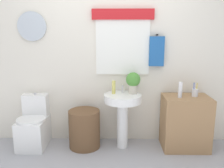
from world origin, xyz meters
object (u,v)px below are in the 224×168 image
Objects in this scene: pedestal_sink at (123,108)px; potted_plant at (133,81)px; toilet at (34,126)px; toothbrush_cup at (195,93)px; lotion_bottle at (180,90)px; laundry_hamper at (84,129)px; wooden_cabinet at (185,122)px; soap_bottle at (114,87)px.

pedestal_sink is 0.39m from potted_plant.
toilet is 2.24m from toothbrush_cup.
lotion_bottle is (1.97, -0.07, 0.55)m from toilet.
wooden_cabinet reaches higher than laundry_hamper.
wooden_cabinet is 0.91m from potted_plant.
pedestal_sink reaches higher than toilet.
pedestal_sink is 4.24× the size of soap_bottle.
lotion_bottle is (0.87, -0.09, -0.01)m from soap_bottle.
toilet is 3.51× the size of lotion_bottle.
lotion_bottle is (-0.11, -0.04, 0.47)m from wooden_cabinet.
toilet is 1.39× the size of laundry_hamper.
potted_plant is (0.26, 0.01, 0.08)m from soap_bottle.
lotion_bottle reaches higher than laundry_hamper.
laundry_hamper is at bearing -180.00° from pedestal_sink.
potted_plant reaches higher than wooden_cabinet.
pedestal_sink is at bearing 176.93° from lotion_bottle.
laundry_hamper is 2.96× the size of soap_bottle.
toothbrush_cup is (0.96, 0.02, 0.22)m from pedestal_sink.
soap_bottle is 0.95× the size of toothbrush_cup.
potted_plant reaches higher than lotion_bottle.
wooden_cabinet is 0.43m from toothbrush_cup.
laundry_hamper is 2.82× the size of toothbrush_cup.
laundry_hamper is at bearing -2.49° from toilet.
laundry_hamper is 0.94m from potted_plant.
toilet is 4.10× the size of soap_bottle.
toothbrush_cup is (0.11, 0.02, 0.41)m from wooden_cabinet.
soap_bottle reaches higher than laundry_hamper.
potted_plant is (0.14, 0.06, 0.36)m from pedestal_sink.
potted_plant is (1.37, 0.03, 0.64)m from toilet.
pedestal_sink is (0.52, 0.00, 0.30)m from laundry_hamper.
toilet is 0.97× the size of pedestal_sink.
pedestal_sink is 1.03× the size of wooden_cabinet.
soap_bottle is (-0.97, 0.05, 0.47)m from wooden_cabinet.
soap_bottle is 1.08m from toothbrush_cup.
wooden_cabinet is at bearing -0.85° from toilet.
laundry_hamper is 1.39m from lotion_bottle.
toilet is 1.00× the size of wooden_cabinet.
soap_bottle is 0.87m from lotion_bottle.
potted_plant is at bearing 175.19° from wooden_cabinet.
laundry_hamper is 0.60m from pedestal_sink.
lotion_bottle is (0.61, -0.10, -0.09)m from potted_plant.
pedestal_sink is 0.31m from soap_bottle.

